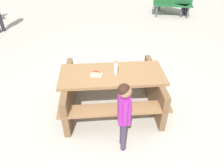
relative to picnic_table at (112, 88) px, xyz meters
name	(u,v)px	position (x,y,z in m)	size (l,w,h in m)	color
ground_plane	(112,106)	(0.00, 0.00, -0.44)	(30.00, 30.00, 0.00)	#B7B2A8
picnic_table	(112,88)	(0.00, 0.00, 0.00)	(1.84, 1.45, 0.75)	olive
soda_bottle	(116,68)	(-0.06, 0.01, 0.42)	(0.06, 0.06, 0.25)	silver
hotdog_tray	(97,74)	(0.26, 0.03, 0.34)	(0.21, 0.16, 0.08)	white
child_in_coat	(124,110)	(-0.06, 0.93, 0.31)	(0.19, 0.29, 1.18)	#3F334C
park_bench_near	(172,1)	(-3.09, -5.59, 0.00)	(1.27, 1.41, 0.85)	#1E592D
park_bench_mid	(173,4)	(-2.97, -5.16, 0.00)	(1.55, 0.76, 0.85)	#1E592D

